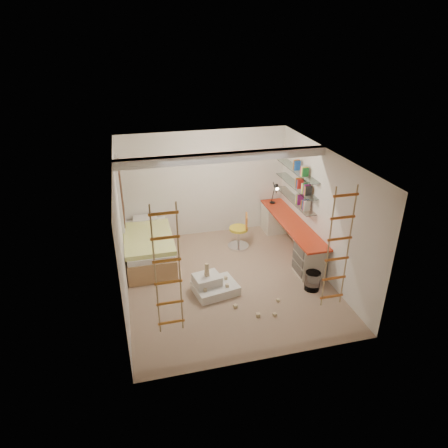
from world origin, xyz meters
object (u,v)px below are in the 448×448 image
object	(u,v)px
bed	(149,247)
play_platform	(213,286)
swivel_chair	(240,235)
desk	(291,235)

from	to	relation	value
bed	play_platform	bearing A→B (deg)	-54.27
swivel_chair	play_platform	bearing A→B (deg)	-121.93
desk	play_platform	xyz separation A→B (m)	(-2.09, -1.17, -0.26)
bed	play_platform	size ratio (longest dim) A/B	2.17
desk	bed	bearing A→B (deg)	173.51
swivel_chair	desk	bearing A→B (deg)	-21.60
bed	swivel_chair	bearing A→B (deg)	1.85
desk	swivel_chair	bearing A→B (deg)	158.40
desk	bed	distance (m)	3.22
bed	play_platform	xyz separation A→B (m)	(1.11, -1.54, -0.19)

